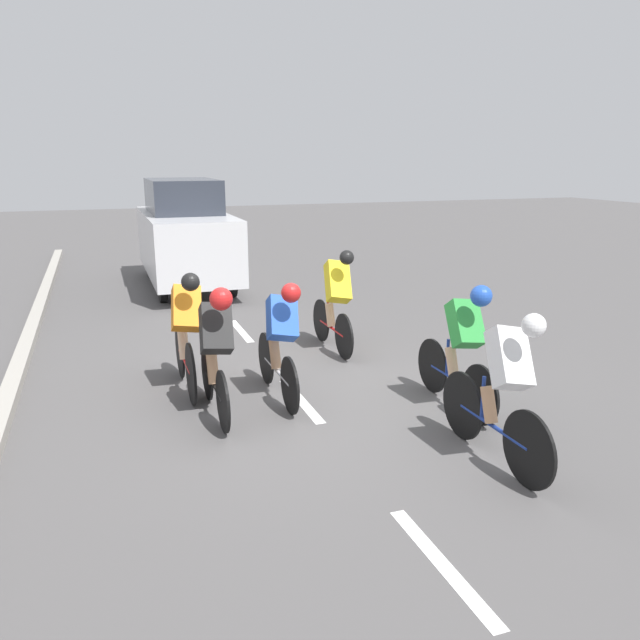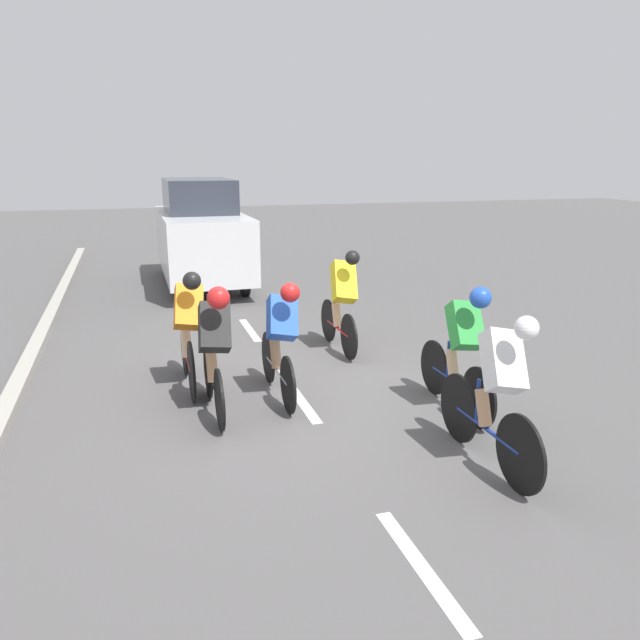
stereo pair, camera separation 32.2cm
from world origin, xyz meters
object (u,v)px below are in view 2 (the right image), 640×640
object	(u,v)px
cyclist_white	(498,388)
support_car	(201,234)
cyclist_black	(214,346)
cyclist_blue	(281,337)
cyclist_orange	(188,328)
cyclist_green	(463,345)
cyclist_yellow	(342,298)

from	to	relation	value
cyclist_white	support_car	size ratio (longest dim) A/B	0.39
cyclist_black	cyclist_blue	bearing A→B (deg)	-161.16
cyclist_orange	cyclist_blue	xyz separation A→B (m)	(-0.99, 0.62, -0.02)
cyclist_green	cyclist_white	bearing A→B (deg)	74.24
support_car	cyclist_yellow	bearing A→B (deg)	103.88
cyclist_yellow	support_car	distance (m)	5.71
cyclist_orange	support_car	bearing A→B (deg)	-97.85
cyclist_blue	support_car	bearing A→B (deg)	-89.23
cyclist_green	cyclist_yellow	bearing A→B (deg)	-78.18
cyclist_orange	cyclist_blue	bearing A→B (deg)	147.66
cyclist_yellow	cyclist_white	xyz separation A→B (m)	(-0.18, 3.75, -0.02)
cyclist_green	cyclist_blue	distance (m)	2.04
cyclist_yellow	cyclist_green	distance (m)	2.57
cyclist_orange	cyclist_black	size ratio (longest dim) A/B	1.05
cyclist_orange	cyclist_white	world-z (taller)	cyclist_orange
cyclist_black	cyclist_yellow	world-z (taller)	cyclist_yellow
cyclist_orange	cyclist_green	world-z (taller)	cyclist_orange
cyclist_black	cyclist_green	distance (m)	2.68
cyclist_green	support_car	distance (m)	8.27
cyclist_blue	support_car	size ratio (longest dim) A/B	0.38
cyclist_orange	cyclist_white	size ratio (longest dim) A/B	0.98
cyclist_orange	cyclist_green	xyz separation A→B (m)	(-2.78, 1.58, 0.01)
cyclist_orange	cyclist_black	distance (m)	0.92
cyclist_black	cyclist_yellow	distance (m)	2.76
cyclist_white	cyclist_blue	bearing A→B (deg)	-56.52
cyclist_black	cyclist_white	xyz separation A→B (m)	(-2.24, 1.92, -0.03)
cyclist_black	cyclist_yellow	xyz separation A→B (m)	(-2.07, -1.83, -0.00)
cyclist_white	support_car	xyz separation A→B (m)	(1.54, -9.28, 0.37)
cyclist_green	cyclist_white	xyz separation A→B (m)	(0.35, 1.23, -0.01)
cyclist_black	support_car	bearing A→B (deg)	-95.42
cyclist_blue	cyclist_black	bearing A→B (deg)	18.84
support_car	cyclist_orange	bearing A→B (deg)	82.15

